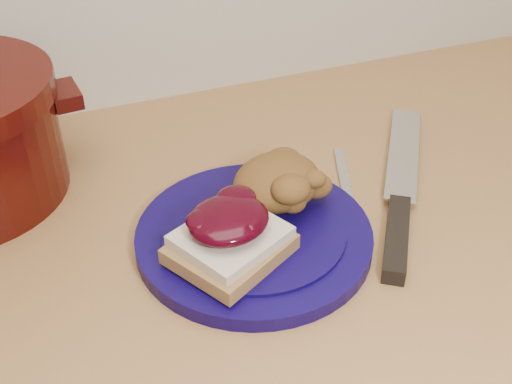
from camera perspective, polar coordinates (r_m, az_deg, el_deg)
name	(u,v)px	position (r m, az deg, el deg)	size (l,w,h in m)	color
plate	(254,237)	(0.67, -0.18, -3.99)	(0.25, 0.25, 0.02)	#0C043E
sandwich	(230,235)	(0.62, -2.36, -3.84)	(0.14, 0.13, 0.05)	olive
stuffing_mound	(277,182)	(0.69, 1.87, 0.92)	(0.10, 0.09, 0.05)	brown
chef_knife	(399,212)	(0.72, 12.58, -1.71)	(0.21, 0.29, 0.02)	black
butter_knife	(346,186)	(0.76, 7.98, 0.57)	(0.16, 0.01, 0.00)	silver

